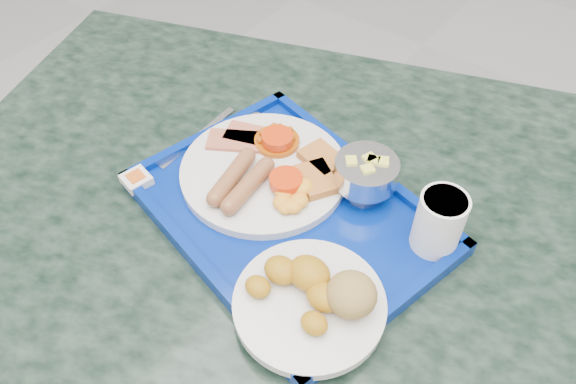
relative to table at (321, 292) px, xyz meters
The scene contains 9 objects.
table is the anchor object (origin of this frame).
tray 0.21m from the table, 146.42° to the right, with size 0.47×0.39×0.02m.
main_plate 0.24m from the table, behind, with size 0.24×0.24×0.04m.
bread_plate 0.27m from the table, 61.86° to the right, with size 0.18×0.18×0.06m.
fruit_bowl 0.25m from the table, 72.67° to the left, with size 0.09×0.09×0.06m.
juice_cup 0.29m from the table, 16.02° to the left, with size 0.06×0.06×0.09m.
spoon 0.31m from the table, 162.54° to the left, with size 0.07×0.16×0.01m.
knife 0.32m from the table, behind, with size 0.01×0.17×0.00m, color silver.
jam_packet 0.35m from the table, 155.26° to the right, with size 0.04×0.04×0.01m.
Camera 1 is at (0.09, 0.01, 1.35)m, focal length 35.00 mm.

